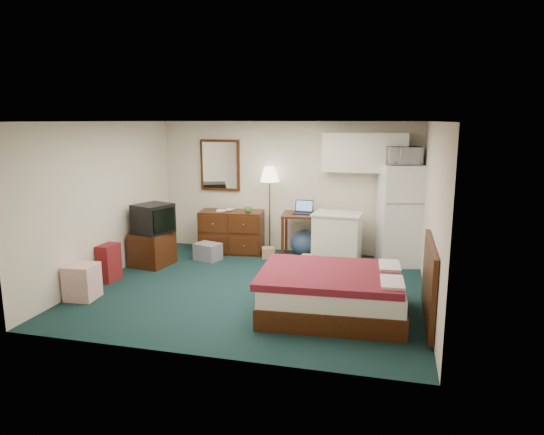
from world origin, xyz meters
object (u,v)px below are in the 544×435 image
(fridge, at_px, (401,215))
(floor_lamp, at_px, (270,210))
(kitchen_counter, at_px, (337,239))
(suitcase, at_px, (109,263))
(dresser, at_px, (232,232))
(bed, at_px, (333,293))
(desk, at_px, (301,236))
(tv_stand, at_px, (152,249))

(fridge, bearing_deg, floor_lamp, 163.44)
(kitchen_counter, bearing_deg, suitcase, -146.94)
(suitcase, bearing_deg, kitchen_counter, 33.04)
(kitchen_counter, bearing_deg, dresser, 178.48)
(bed, bearing_deg, desk, 106.38)
(floor_lamp, distance_m, bed, 3.26)
(dresser, height_order, fridge, fridge)
(dresser, xyz_separation_m, kitchen_counter, (2.05, -0.20, 0.03))
(dresser, bearing_deg, floor_lamp, 9.98)
(dresser, bearing_deg, suitcase, -129.03)
(bed, bearing_deg, dresser, 127.82)
(desk, bearing_deg, tv_stand, -162.18)
(dresser, xyz_separation_m, tv_stand, (-1.09, -1.14, -0.11))
(dresser, height_order, kitchen_counter, kitchen_counter)
(floor_lamp, height_order, tv_stand, floor_lamp)
(floor_lamp, distance_m, kitchen_counter, 1.46)
(tv_stand, height_order, suitcase, same)
(dresser, relative_size, bed, 0.66)
(desk, bearing_deg, floor_lamp, 152.69)
(bed, bearing_deg, tv_stand, 153.14)
(kitchen_counter, bearing_deg, tv_stand, -159.31)
(desk, bearing_deg, bed, -76.32)
(floor_lamp, height_order, kitchen_counter, floor_lamp)
(desk, height_order, bed, desk)
(bed, distance_m, suitcase, 3.66)
(fridge, bearing_deg, kitchen_counter, 179.65)
(floor_lamp, xyz_separation_m, kitchen_counter, (1.35, -0.40, -0.39))
(desk, height_order, fridge, fridge)
(kitchen_counter, xyz_separation_m, bed, (0.22, -2.40, -0.15))
(fridge, relative_size, tv_stand, 2.74)
(dresser, relative_size, kitchen_counter, 1.36)
(bed, xyz_separation_m, suitcase, (-3.62, 0.52, 0.00))
(bed, bearing_deg, floor_lamp, 115.91)
(fridge, bearing_deg, desk, 170.21)
(floor_lamp, height_order, fridge, fridge)
(desk, distance_m, suitcase, 3.39)
(dresser, distance_m, bed, 3.46)
(kitchen_counter, height_order, suitcase, kitchen_counter)
(kitchen_counter, distance_m, suitcase, 3.89)
(tv_stand, bearing_deg, desk, 32.75)
(dresser, xyz_separation_m, fridge, (3.13, 0.03, 0.48))
(desk, relative_size, fridge, 0.47)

